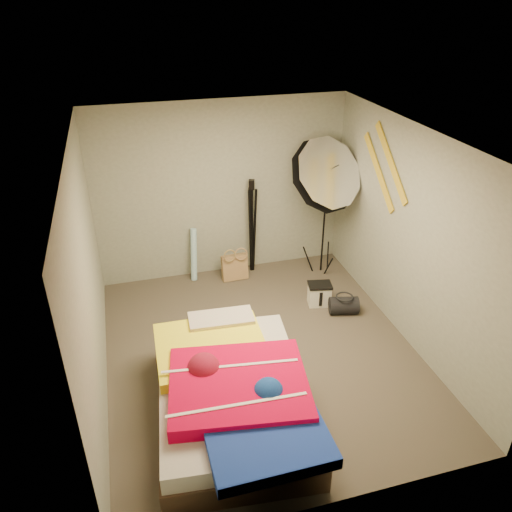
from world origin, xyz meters
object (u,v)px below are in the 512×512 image
object	(u,v)px
bed	(232,393)
photo_umbrella	(323,176)
duffel_bag	(344,305)
camera_case	(319,295)
camera_tripod	(252,220)
tote_bag	(235,267)
wrapping_roll	(194,255)

from	to	relation	value
bed	photo_umbrella	world-z (taller)	photo_umbrella
duffel_bag	photo_umbrella	world-z (taller)	photo_umbrella
bed	camera_case	bearing A→B (deg)	45.65
duffel_bag	camera_tripod	world-z (taller)	camera_tripod
tote_bag	camera_tripod	xyz separation A→B (m)	(0.31, 0.17, 0.63)
tote_bag	bed	distance (m)	2.61
wrapping_roll	camera_tripod	world-z (taller)	camera_tripod
bed	camera_tripod	world-z (taller)	camera_tripod
wrapping_roll	camera_case	xyz separation A→B (m)	(1.48, -1.12, -0.24)
wrapping_roll	camera_case	size ratio (longest dim) A/B	2.68
camera_case	photo_umbrella	world-z (taller)	photo_umbrella
duffel_bag	camera_tripod	xyz separation A→B (m)	(-0.86, 1.39, 0.70)
tote_bag	camera_case	size ratio (longest dim) A/B	1.30
wrapping_roll	duffel_bag	distance (m)	2.22
tote_bag	camera_tripod	distance (m)	0.72
camera_case	bed	bearing A→B (deg)	-123.45
duffel_bag	camera_tripod	distance (m)	1.77
tote_bag	bed	xyz separation A→B (m)	(-0.63, -2.53, 0.11)
wrapping_roll	camera_tripod	size ratio (longest dim) A/B	0.54
tote_bag	duffel_bag	bearing A→B (deg)	-48.63
camera_case	duffel_bag	xyz separation A→B (m)	(0.23, -0.28, -0.03)
camera_case	camera_tripod	world-z (taller)	camera_tripod
wrapping_roll	duffel_bag	xyz separation A→B (m)	(1.71, -1.39, -0.27)
duffel_bag	camera_case	bearing A→B (deg)	143.71
tote_bag	wrapping_roll	size ratio (longest dim) A/B	0.49
photo_umbrella	bed	bearing A→B (deg)	-128.51
camera_case	photo_umbrella	bearing A→B (deg)	81.45
photo_umbrella	camera_tripod	size ratio (longest dim) A/B	1.52
duffel_bag	bed	bearing A→B (deg)	-129.97
wrapping_roll	camera_tripod	xyz separation A→B (m)	(0.86, -0.00, 0.43)
camera_case	duffel_bag	distance (m)	0.36
camera_case	tote_bag	bearing A→B (deg)	145.62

